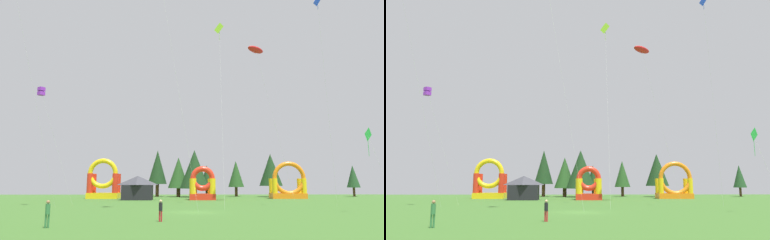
# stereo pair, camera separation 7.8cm
# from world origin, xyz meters

# --- Properties ---
(ground_plane) EXTENTS (120.00, 120.00, 0.00)m
(ground_plane) POSITION_xyz_m (0.00, 0.00, 0.00)
(ground_plane) COLOR #3D6B28
(kite_red_parafoil) EXTENTS (8.71, 7.56, 24.40)m
(kite_red_parafoil) POSITION_xyz_m (10.32, 19.26, 23.82)
(kite_red_parafoil) COLOR red
(kite_red_parafoil) RESTS_ON ground_plane
(kite_blue_diamond) EXTENTS (3.71, 6.51, 25.12)m
(kite_blue_diamond) POSITION_xyz_m (14.79, 3.93, 24.32)
(kite_blue_diamond) COLOR blue
(kite_blue_diamond) RESTS_ON ground_plane
(kite_purple_box) EXTENTS (3.82, 5.09, 14.80)m
(kite_purple_box) POSITION_xyz_m (-19.11, 9.03, 14.25)
(kite_purple_box) COLOR purple
(kite_purple_box) RESTS_ON ground_plane
(kite_lime_diamond) EXTENTS (1.18, 7.70, 24.42)m
(kite_lime_diamond) POSITION_xyz_m (3.86, 11.29, 23.63)
(kite_lime_diamond) COLOR #8CD826
(kite_lime_diamond) RESTS_ON ground_plane
(kite_green_diamond) EXTENTS (2.82, 0.83, 7.94)m
(kite_green_diamond) POSITION_xyz_m (16.89, -1.39, 7.40)
(kite_green_diamond) COLOR green
(kite_green_diamond) RESTS_ON ground_plane
(person_near_camera) EXTENTS (0.35, 0.35, 1.58)m
(person_near_camera) POSITION_xyz_m (-2.70, -8.94, 0.94)
(person_near_camera) COLOR #B21E26
(person_near_camera) RESTS_ON ground_plane
(person_far_side) EXTENTS (0.38, 0.38, 1.72)m
(person_far_side) POSITION_xyz_m (-9.61, -12.75, 1.02)
(person_far_side) COLOR #33723F
(person_far_side) RESTS_ON ground_plane
(inflatable_red_slide) EXTENTS (6.42, 3.54, 6.83)m
(inflatable_red_slide) POSITION_xyz_m (18.47, 33.04, 2.36)
(inflatable_red_slide) COLOR orange
(inflatable_red_slide) RESTS_ON ground_plane
(inflatable_yellow_castle) EXTENTS (5.78, 3.89, 7.40)m
(inflatable_yellow_castle) POSITION_xyz_m (-16.14, 33.81, 2.74)
(inflatable_yellow_castle) COLOR yellow
(inflatable_yellow_castle) RESTS_ON ground_plane
(inflatable_blue_arch) EXTENTS (4.43, 4.14, 5.72)m
(inflatable_blue_arch) POSITION_xyz_m (2.14, 28.14, 2.06)
(inflatable_blue_arch) COLOR red
(inflatable_blue_arch) RESTS_ON ground_plane
(festival_tent) EXTENTS (5.08, 3.53, 4.08)m
(festival_tent) POSITION_xyz_m (-9.02, 28.02, 2.04)
(festival_tent) COLOR black
(festival_tent) RESTS_ON ground_plane
(tree_row_0) EXTENTS (4.06, 4.06, 9.92)m
(tree_row_0) POSITION_xyz_m (-6.83, 44.42, 6.24)
(tree_row_0) COLOR #4C331E
(tree_row_0) RESTS_ON ground_plane
(tree_row_1) EXTENTS (4.47, 4.47, 8.33)m
(tree_row_1) POSITION_xyz_m (-2.25, 43.29, 5.03)
(tree_row_1) COLOR #4C331E
(tree_row_1) RESTS_ON ground_plane
(tree_row_2) EXTENTS (6.08, 6.08, 9.74)m
(tree_row_2) POSITION_xyz_m (1.12, 41.55, 5.71)
(tree_row_2) COLOR #4C331E
(tree_row_2) RESTS_ON ground_plane
(tree_row_3) EXTENTS (2.97, 2.97, 6.70)m
(tree_row_3) POSITION_xyz_m (3.84, 44.13, 4.16)
(tree_row_3) COLOR #4C331E
(tree_row_3) RESTS_ON ground_plane
(tree_row_4) EXTENTS (3.44, 3.44, 7.73)m
(tree_row_4) POSITION_xyz_m (10.39, 45.48, 4.83)
(tree_row_4) COLOR #4C331E
(tree_row_4) RESTS_ON ground_plane
(tree_row_5) EXTENTS (4.89, 4.89, 9.05)m
(tree_row_5) POSITION_xyz_m (17.42, 42.59, 5.62)
(tree_row_5) COLOR #4C331E
(tree_row_5) RESTS_ON ground_plane
(tree_row_6) EXTENTS (2.77, 2.77, 6.75)m
(tree_row_6) POSITION_xyz_m (35.83, 44.21, 4.30)
(tree_row_6) COLOR #4C331E
(tree_row_6) RESTS_ON ground_plane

